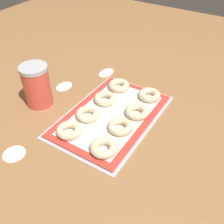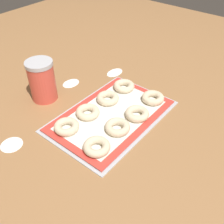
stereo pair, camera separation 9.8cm
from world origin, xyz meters
The scene contains 15 objects.
ground_plane centered at (0.00, 0.00, 0.00)m, with size 2.80×2.80×0.00m, color olive.
baking_tray centered at (0.01, 0.00, 0.00)m, with size 0.50×0.33×0.01m.
baking_mat centered at (0.01, 0.00, 0.01)m, with size 0.47×0.31×0.00m.
bagel_front_far_left centered at (-0.16, -0.08, 0.03)m, with size 0.09×0.09×0.03m.
bagel_front_mid_left centered at (-0.04, -0.07, 0.03)m, with size 0.09×0.09×0.03m.
bagel_front_mid_right centered at (0.07, -0.09, 0.03)m, with size 0.09×0.09×0.03m.
bagel_front_far_right centered at (0.19, -0.08, 0.03)m, with size 0.09×0.09×0.03m.
bagel_back_far_left centered at (-0.16, 0.07, 0.03)m, with size 0.09×0.09×0.03m.
bagel_back_mid_left centered at (-0.05, 0.07, 0.03)m, with size 0.09×0.09×0.03m.
bagel_back_mid_right centered at (0.07, 0.07, 0.03)m, with size 0.09×0.09×0.03m.
bagel_back_far_right centered at (0.19, 0.07, 0.03)m, with size 0.09×0.09×0.03m.
flour_canister centered at (-0.07, 0.31, 0.09)m, with size 0.11×0.11×0.18m.
flour_patch_near centered at (0.29, 0.20, 0.00)m, with size 0.10×0.06×0.00m.
flour_patch_far centered at (-0.33, 0.18, 0.00)m, with size 0.08×0.08×0.00m.
flour_patch_side centered at (0.08, 0.30, 0.00)m, with size 0.09×0.06×0.00m.
Camera 1 is at (-0.66, -0.42, 0.68)m, focal length 42.00 mm.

